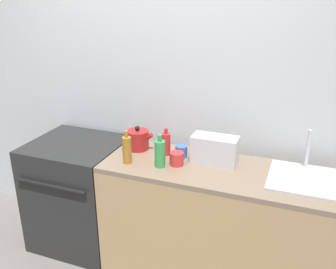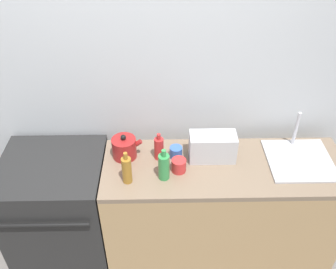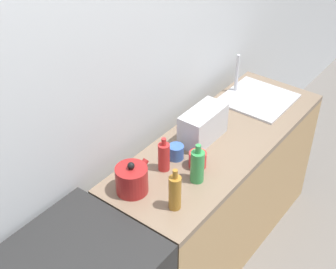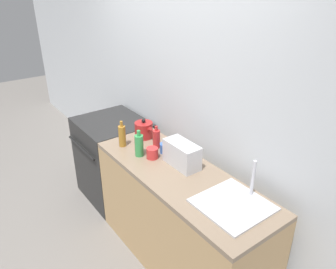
{
  "view_description": "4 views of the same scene",
  "coord_description": "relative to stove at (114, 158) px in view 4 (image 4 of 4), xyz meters",
  "views": [
    {
      "loc": [
        1.06,
        -1.94,
        2.04
      ],
      "look_at": [
        0.16,
        0.39,
        1.06
      ],
      "focal_mm": 40.0,
      "sensor_mm": 36.0,
      "label": 1
    },
    {
      "loc": [
        0.17,
        -1.57,
        2.62
      ],
      "look_at": [
        0.2,
        0.37,
        1.11
      ],
      "focal_mm": 40.0,
      "sensor_mm": 36.0,
      "label": 2
    },
    {
      "loc": [
        -1.41,
        -0.84,
        2.54
      ],
      "look_at": [
        0.19,
        0.39,
        1.11
      ],
      "focal_mm": 50.0,
      "sensor_mm": 36.0,
      "label": 3
    },
    {
      "loc": [
        2.24,
        -1.04,
        2.27
      ],
      "look_at": [
        0.33,
        0.37,
        1.11
      ],
      "focal_mm": 35.0,
      "sensor_mm": 36.0,
      "label": 4
    }
  ],
  "objects": [
    {
      "name": "toaster",
      "position": [
        1.11,
        0.05,
        0.54
      ],
      "size": [
        0.31,
        0.15,
        0.2
      ],
      "color": "#BCBCC1",
      "rests_on": "counter_block"
    },
    {
      "name": "cup_red",
      "position": [
        0.88,
        -0.07,
        0.49
      ],
      "size": [
        0.1,
        0.1,
        0.09
      ],
      "color": "red",
      "rests_on": "counter_block"
    },
    {
      "name": "bottle_amber",
      "position": [
        0.55,
        -0.17,
        0.54
      ],
      "size": [
        0.06,
        0.06,
        0.24
      ],
      "color": "#9E6B23",
      "rests_on": "counter_block"
    },
    {
      "name": "cup_blue",
      "position": [
        0.87,
        0.06,
        0.48
      ],
      "size": [
        0.09,
        0.09,
        0.08
      ],
      "color": "#3860B2",
      "rests_on": "counter_block"
    },
    {
      "name": "sink_tray",
      "position": [
        1.71,
        0.01,
        0.45
      ],
      "size": [
        0.44,
        0.43,
        0.28
      ],
      "color": "#B7B7BC",
      "rests_on": "counter_block"
    },
    {
      "name": "stove",
      "position": [
        0.0,
        0.0,
        0.0
      ],
      "size": [
        0.71,
        0.69,
        0.9
      ],
      "color": "black",
      "rests_on": "ground_plane"
    },
    {
      "name": "wall_back",
      "position": [
        0.61,
        0.38,
        0.84
      ],
      "size": [
        8.0,
        0.05,
        2.6
      ],
      "color": "silver",
      "rests_on": "ground_plane"
    },
    {
      "name": "ground_plane",
      "position": [
        0.61,
        -0.33,
        -0.46
      ],
      "size": [
        12.0,
        12.0,
        0.0
      ],
      "primitive_type": "plane",
      "color": "slate"
    },
    {
      "name": "counter_block",
      "position": [
        1.2,
        -0.03,
        -0.01
      ],
      "size": [
        1.66,
        0.59,
        0.9
      ],
      "color": "tan",
      "rests_on": "ground_plane"
    },
    {
      "name": "bottle_red",
      "position": [
        0.75,
        0.06,
        0.53
      ],
      "size": [
        0.06,
        0.06,
        0.2
      ],
      "color": "#B72828",
      "rests_on": "counter_block"
    },
    {
      "name": "bottle_green",
      "position": [
        0.78,
        -0.14,
        0.54
      ],
      "size": [
        0.07,
        0.07,
        0.23
      ],
      "color": "#338C47",
      "rests_on": "counter_block"
    },
    {
      "name": "kettle",
      "position": [
        0.51,
        0.08,
        0.51
      ],
      "size": [
        0.21,
        0.17,
        0.18
      ],
      "color": "maroon",
      "rests_on": "counter_block"
    }
  ]
}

